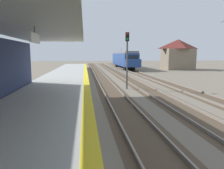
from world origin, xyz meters
TOP-DOWN VIEW (x-y plane):
  - station_platform at (-2.50, 16.00)m, footprint 5.00×80.00m
  - track_pair_nearest_platform at (1.90, 20.00)m, footprint 2.34×120.00m
  - track_pair_middle at (5.30, 20.00)m, footprint 2.34×120.00m
  - track_pair_far_side at (8.70, 20.00)m, footprint 2.34×120.00m
  - approaching_train at (8.70, 51.46)m, footprint 2.93×19.60m
  - rail_signal_post at (3.53, 22.08)m, footprint 0.32×0.34m
  - distant_trackside_house at (19.59, 46.73)m, footprint 6.60×5.28m

SIDE VIEW (x-z plane):
  - track_pair_nearest_platform at x=1.90m, z-range -0.03..0.13m
  - track_pair_middle at x=5.30m, z-range -0.03..0.13m
  - track_pair_far_side at x=8.70m, z-range -0.03..0.13m
  - station_platform at x=-2.50m, z-range 0.00..0.90m
  - approaching_train at x=8.70m, z-range -0.20..4.56m
  - rail_signal_post at x=3.53m, z-range 0.59..5.79m
  - distant_trackside_house at x=19.59m, z-range 0.14..6.54m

